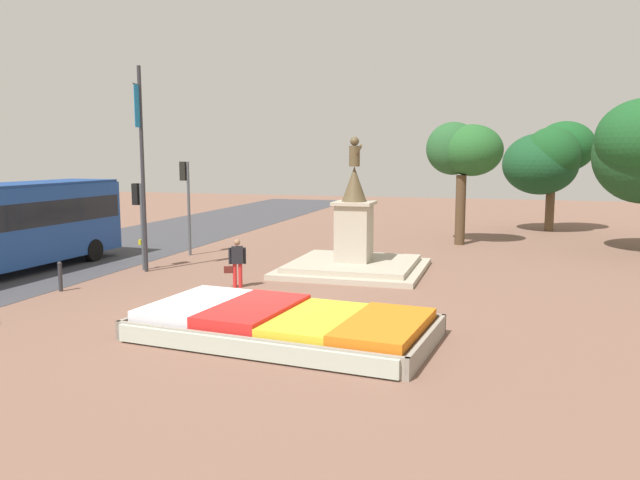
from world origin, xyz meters
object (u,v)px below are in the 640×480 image
Objects in this scene: pedestrian_with_handbag at (237,261)px; traffic_light_mid_block at (139,210)px; city_bus at (7,222)px; statue_monument at (354,250)px; kerb_bollard_mid_b at (60,276)px; banner_pole at (142,166)px; flower_planter at (282,324)px; traffic_light_far_corner at (186,190)px.

traffic_light_mid_block is at bearing 158.18° from pedestrian_with_handbag.
traffic_light_mid_block is 0.33× the size of city_bus.
city_bus is (-11.93, -4.02, 1.07)m from statue_monument.
kerb_bollard_mid_b is at bearing -143.69° from statue_monument.
kerb_bollard_mid_b is (-0.77, -3.72, -3.42)m from banner_pole.
traffic_light_far_corner is (-8.04, 10.34, 2.48)m from flower_planter.
flower_planter is at bearing -55.78° from pedestrian_with_handbag.
statue_monument reaches higher than pedestrian_with_handbag.
traffic_light_far_corner is 4.17× the size of kerb_bollard_mid_b.
pedestrian_with_handbag is 1.66× the size of kerb_bollard_mid_b.
city_bus is 8.98m from pedestrian_with_handbag.
banner_pole is 0.75× the size of city_bus.
banner_pole is (0.39, -0.30, 1.66)m from traffic_light_mid_block.
traffic_light_far_corner is at bearing 53.26° from city_bus.
statue_monument is 5.34× the size of kerb_bollard_mid_b.
banner_pole is 7.74× the size of kerb_bollard_mid_b.
statue_monument is 4.91m from pedestrian_with_handbag.
city_bus is (-12.23, 4.73, 1.57)m from flower_planter.
flower_planter is 4.60× the size of pedestrian_with_handbag.
traffic_light_far_corner reaches higher than pedestrian_with_handbag.
statue_monument is at bearing 36.31° from kerb_bollard_mid_b.
flower_planter is 0.74× the size of city_bus.
statue_monument is at bearing 52.23° from pedestrian_with_handbag.
banner_pole is at bearing -37.93° from traffic_light_mid_block.
flower_planter is 10.68m from banner_pole.
traffic_light_mid_block is at bearing 140.02° from flower_planter.
city_bus is at bearing -161.37° from statue_monument.
traffic_light_far_corner reaches higher than flower_planter.
traffic_light_far_corner reaches higher than kerb_bollard_mid_b.
flower_planter is 1.83× the size of traffic_light_far_corner.
city_bus is at bearing -158.94° from banner_pole.
banner_pole is at bearing 78.26° from kerb_bollard_mid_b.
pedestrian_with_handbag is at bearing 0.91° from city_bus.
traffic_light_far_corner is (-7.74, 1.59, 1.99)m from statue_monument.
flower_planter is 8.77m from statue_monument.
kerb_bollard_mid_b is (3.76, -1.98, -1.38)m from city_bus.
banner_pole is 4.67× the size of pedestrian_with_handbag.
banner_pole is at bearing 159.87° from pedestrian_with_handbag.
traffic_light_mid_block reaches higher than pedestrian_with_handbag.
pedestrian_with_handbag is at bearing 22.32° from kerb_bollard_mid_b.
kerb_bollard_mid_b reaches higher than flower_planter.
statue_monument is at bearing 92.00° from flower_planter.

